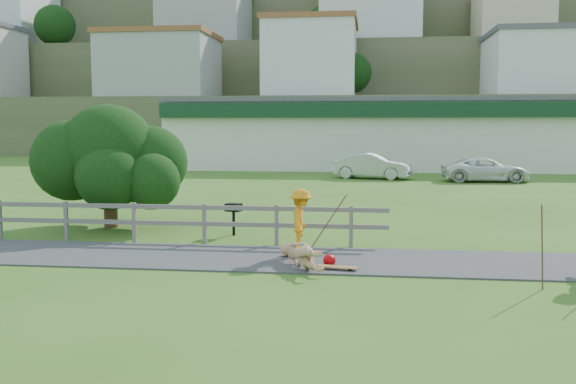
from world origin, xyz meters
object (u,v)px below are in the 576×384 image
(skater_fallen, at_px, (302,255))
(car_white, at_px, (486,170))
(bbq, at_px, (234,219))
(skater_rider, at_px, (301,225))
(car_silver, at_px, (372,166))
(tree, at_px, (110,173))

(skater_fallen, distance_m, car_white, 24.61)
(bbq, bearing_deg, car_white, 75.71)
(skater_rider, height_order, car_silver, skater_rider)
(car_silver, bearing_deg, tree, 171.23)
(skater_rider, xyz_separation_m, tree, (-6.47, 3.75, 0.94))
(bbq, bearing_deg, skater_fallen, -44.84)
(skater_rider, bearing_deg, skater_fallen, -175.81)
(tree, bearing_deg, bbq, -12.51)
(skater_rider, relative_size, skater_fallen, 0.91)
(skater_rider, height_order, skater_fallen, skater_rider)
(car_white, xyz_separation_m, tree, (-14.69, -18.18, 1.06))
(car_white, bearing_deg, skater_fallen, 156.64)
(car_white, xyz_separation_m, bbq, (-10.52, -19.10, -0.21))
(skater_rider, relative_size, tree, 0.33)
(skater_fallen, bearing_deg, skater_rider, 65.82)
(skater_fallen, height_order, car_white, car_white)
(bbq, bearing_deg, tree, -177.95)
(skater_fallen, bearing_deg, bbq, 89.78)
(skater_fallen, xyz_separation_m, bbq, (-2.46, 4.15, 0.15))
(bbq, bearing_deg, skater_rider, -36.26)
(skater_rider, distance_m, car_silver, 23.20)
(skater_rider, distance_m, bbq, 3.66)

